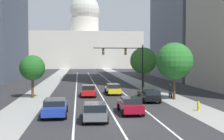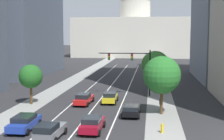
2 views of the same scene
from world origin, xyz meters
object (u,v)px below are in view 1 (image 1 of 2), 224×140
Objects in this scene: car_yellow at (113,89)px; fire_hydrant at (198,106)px; street_tree_far_right at (143,61)px; car_blue at (55,107)px; car_red at (89,90)px; cyclist at (170,91)px; street_tree_near_right at (174,61)px; capitol_building at (85,46)px; car_black at (149,95)px; street_tree_near_left at (32,68)px; traffic_signal_mast at (127,58)px; car_gray at (95,111)px; car_crimson at (130,105)px.

car_yellow is 14.32m from fire_hydrant.
street_tree_far_right is (-0.47, 21.23, 3.97)m from fire_hydrant.
car_red reaches higher than car_blue.
street_tree_near_right reaches higher than cyclist.
car_blue is 0.71× the size of street_tree_near_right.
cyclist reaches higher than car_red.
capitol_building reaches higher than car_red.
capitol_building is at bearing 3.34° from car_black.
street_tree_far_right is at bearing -36.31° from car_yellow.
street_tree_near_right is at bearing -11.11° from street_tree_near_left.
car_red reaches higher than car_black.
capitol_building reaches higher than car_blue.
traffic_signal_mast is 10.97m from cyclist.
car_blue is at bearing -120.14° from street_tree_far_right.
car_blue is 13.23m from fire_hydrant.
capitol_building is 102.91m from car_black.
car_red reaches higher than car_yellow.
traffic_signal_mast is 11.42m from street_tree_near_right.
capitol_building is 95.99m from car_yellow.
car_black is at bearing -88.02° from traffic_signal_mast.
cyclist is at bearing -55.58° from car_blue.
fire_hydrant is at bearing -136.43° from car_red.
car_red is at bearing 51.09° from car_black.
capitol_building is at bearing 1.48° from car_red.
capitol_building is at bearing 95.10° from street_tree_far_right.
street_tree_near_left is at bearing -147.04° from street_tree_far_right.
street_tree_near_left is (-8.60, -97.62, -6.52)m from capitol_building.
car_black is 0.56× the size of traffic_signal_mast.
car_blue is at bearing 167.11° from car_red.
capitol_building is at bearing 92.89° from traffic_signal_mast.
fire_hydrant is at bearing -150.42° from car_black.
car_red is 10.06m from traffic_signal_mast.
street_tree_far_right reaches higher than car_gray.
capitol_building is at bearing 94.73° from street_tree_near_right.
car_gray is 0.54× the size of traffic_signal_mast.
street_tree_far_right is (2.79, 15.35, 3.69)m from car_black.
car_red is at bearing -132.85° from traffic_signal_mast.
car_red is at bearing -15.95° from car_blue.
cyclist is 17.29m from street_tree_near_left.
traffic_signal_mast reaches higher than street_tree_far_right.
street_tree_near_right reaches higher than street_tree_near_left.
car_crimson is 0.56× the size of traffic_signal_mast.
fire_hydrant is (6.58, 0.46, -0.31)m from car_crimson.
street_tree_near_left reaches higher than car_gray.
car_blue is 16.25m from cyclist.
car_red is 10.37m from cyclist.
car_blue is at bearing -72.27° from street_tree_near_left.
capitol_building reaches higher than fire_hydrant.
car_red is (-3.32, 11.80, -0.01)m from car_crimson.
car_blue is 25.64m from street_tree_far_right.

